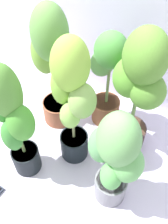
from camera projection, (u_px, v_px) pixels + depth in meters
name	position (u px, v px, depth m)	size (l,w,h in m)	color
ground_plane	(69.00, 166.00, 1.84)	(8.00, 8.00, 0.00)	silver
potted_plant_back_left	(51.00, 62.00, 1.72)	(0.33, 0.29, 1.00)	#975235
potted_plant_back_right	(139.00, 86.00, 1.54)	(0.40, 0.38, 0.99)	#352523
potted_plant_front_right	(115.00, 158.00, 1.36)	(0.40, 0.33, 0.79)	gray
potted_plant_center	(72.00, 100.00, 1.48)	(0.35, 0.29, 1.00)	black
potted_plant_front_left	(14.00, 121.00, 1.45)	(0.36, 0.27, 0.92)	black
potted_plant_back_center	(107.00, 78.00, 1.82)	(0.31, 0.27, 0.81)	brown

